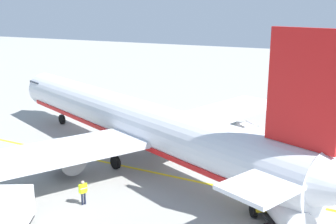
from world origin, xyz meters
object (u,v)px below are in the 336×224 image
Objects in this scene: cargo_container_mid at (307,135)px; crew_loader_right at (83,191)px; cargo_container_far at (246,133)px; crew_marshaller at (268,155)px; airliner_foreground at (134,121)px; service_truck_fuel at (280,206)px; crew_loader_left at (300,142)px.

crew_loader_right is (-19.84, 11.19, 0.02)m from cargo_container_mid.
crew_loader_right is at bearing 161.62° from cargo_container_far.
crew_marshaller is (-7.23, 2.00, -0.01)m from cargo_container_mid.
service_truck_fuel is (-5.69, -13.92, -2.00)m from airliner_foreground.
service_truck_fuel is at bearing -112.22° from airliner_foreground.
crew_loader_right is at bearing 143.91° from crew_marshaller.
airliner_foreground is 7.23× the size of service_truck_fuel.
service_truck_fuel is at bearing -155.71° from cargo_container_far.
service_truck_fuel is 16.61m from cargo_container_mid.
service_truck_fuel is 14.23m from crew_loader_left.
service_truck_fuel is 2.42× the size of cargo_container_far.
airliner_foreground is at bearing 130.33° from cargo_container_mid.
cargo_container_far is 1.35× the size of crew_marshaller.
cargo_container_mid reaches higher than crew_loader_right.
cargo_container_mid is 0.94× the size of cargo_container_far.
cargo_container_far is (14.31, 6.46, -0.39)m from service_truck_fuel.
cargo_container_far is at bearing 34.01° from crew_marshaller.
cargo_container_far is 18.52m from crew_loader_right.
crew_loader_right is (-17.43, 10.96, 0.02)m from crew_loader_left.
cargo_container_far reaches higher than crew_loader_right.
airliner_foreground reaches higher than crew_loader_left.
crew_marshaller is at bearing 164.55° from cargo_container_mid.
crew_loader_left is at bearing -56.06° from airliner_foreground.
crew_loader_right is at bearing 147.84° from crew_loader_left.
crew_loader_left is (14.16, 1.34, -0.40)m from service_truck_fuel.
crew_loader_left is at bearing 174.54° from cargo_container_mid.
crew_loader_left is 0.98× the size of crew_loader_right.
cargo_container_mid is at bearing -49.67° from airliner_foreground.
cargo_container_mid is 1.28× the size of crew_marshaller.
crew_loader_left is 20.59m from crew_loader_right.
cargo_container_far is at bearing 24.29° from service_truck_fuel.
cargo_container_mid is at bearing 3.82° from service_truck_fuel.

